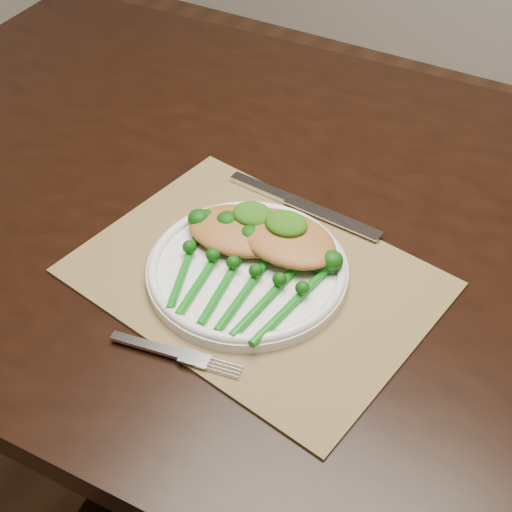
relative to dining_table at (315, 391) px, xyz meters
The scene contains 10 objects.
dining_table is the anchor object (origin of this frame).
placemat 0.40m from the dining_table, 106.75° to the right, with size 0.42×0.31×0.00m, color olive.
dinner_plate 0.41m from the dining_table, 109.91° to the right, with size 0.25×0.25×0.02m.
knife 0.39m from the dining_table, 169.16° to the left, with size 0.23×0.04×0.01m.
fork 0.48m from the dining_table, 99.31° to the right, with size 0.16×0.04×0.00m.
chicken_fillet_left 0.42m from the dining_table, 130.09° to the right, with size 0.14×0.10×0.03m, color #B07033.
chicken_fillet_right 0.42m from the dining_table, 104.91° to the right, with size 0.14×0.09×0.03m, color #B07033.
pesto_dollop_left 0.43m from the dining_table, 134.17° to the right, with size 0.05×0.04×0.02m, color #1A4A0A.
pesto_dollop_right 0.43m from the dining_table, 109.21° to the right, with size 0.05×0.05×0.02m, color #1A4A0A.
broccolini_bundle 0.44m from the dining_table, 104.01° to the right, with size 0.17×0.19×0.04m.
Camera 1 is at (0.18, -0.53, 1.38)m, focal length 50.00 mm.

